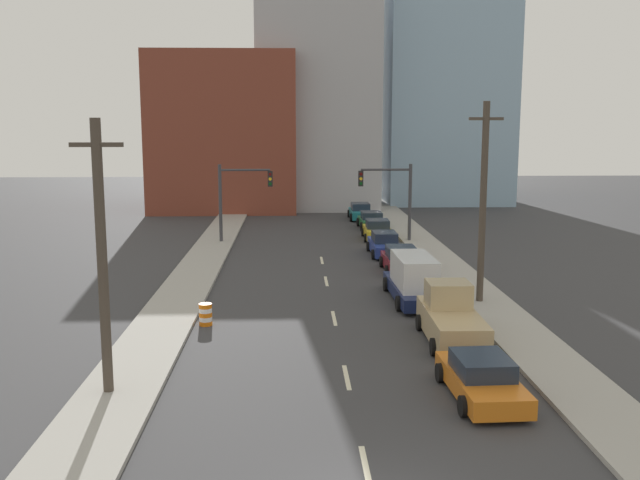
% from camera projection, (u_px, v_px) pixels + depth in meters
% --- Properties ---
extents(sidewalk_left, '(2.64, 89.07, 0.16)m').
position_uv_depth(sidewalk_left, '(226.00, 225.00, 59.56)').
color(sidewalk_left, '#9E9B93').
rests_on(sidewalk_left, ground).
extents(sidewalk_right, '(2.64, 89.07, 0.16)m').
position_uv_depth(sidewalk_right, '(402.00, 224.00, 60.12)').
color(sidewalk_right, '#9E9B93').
rests_on(sidewalk_right, ground).
extents(lane_stripe_at_2m, '(0.16, 2.40, 0.01)m').
position_uv_depth(lane_stripe_at_2m, '(366.00, 468.00, 17.92)').
color(lane_stripe_at_2m, beige).
rests_on(lane_stripe_at_2m, ground).
extents(lane_stripe_at_8m, '(0.16, 2.40, 0.01)m').
position_uv_depth(lane_stripe_at_8m, '(347.00, 377.00, 24.28)').
color(lane_stripe_at_8m, beige).
rests_on(lane_stripe_at_8m, ground).
extents(lane_stripe_at_16m, '(0.16, 2.40, 0.01)m').
position_uv_depth(lane_stripe_at_16m, '(334.00, 318.00, 31.60)').
color(lane_stripe_at_16m, beige).
rests_on(lane_stripe_at_16m, ground).
extents(lane_stripe_at_23m, '(0.16, 2.40, 0.01)m').
position_uv_depth(lane_stripe_at_23m, '(326.00, 281.00, 38.97)').
color(lane_stripe_at_23m, beige).
rests_on(lane_stripe_at_23m, ground).
extents(lane_stripe_at_29m, '(0.16, 2.40, 0.01)m').
position_uv_depth(lane_stripe_at_29m, '(322.00, 260.00, 44.86)').
color(lane_stripe_at_29m, beige).
rests_on(lane_stripe_at_29m, ground).
extents(building_brick_left, '(14.00, 16.00, 15.17)m').
position_uv_depth(building_brick_left, '(227.00, 132.00, 72.70)').
color(building_brick_left, brown).
rests_on(building_brick_left, ground).
extents(building_office_center, '(12.00, 20.00, 23.11)m').
position_uv_depth(building_office_center, '(316.00, 94.00, 76.34)').
color(building_office_center, '#A8A8AD').
rests_on(building_office_center, ground).
extents(building_glass_right, '(13.00, 20.00, 34.91)m').
position_uv_depth(building_glass_right, '(438.00, 42.00, 79.85)').
color(building_glass_right, '#8CADC6').
rests_on(building_glass_right, ground).
extents(traffic_signal_left, '(3.86, 0.35, 5.66)m').
position_uv_depth(traffic_signal_left, '(236.00, 193.00, 50.62)').
color(traffic_signal_left, '#38383D').
rests_on(traffic_signal_left, ground).
extents(traffic_signal_right, '(3.86, 0.35, 5.66)m').
position_uv_depth(traffic_signal_right, '(395.00, 192.00, 51.04)').
color(traffic_signal_right, '#38383D').
rests_on(traffic_signal_right, ground).
extents(utility_pole_left_near, '(1.60, 0.32, 8.73)m').
position_uv_depth(utility_pole_left_near, '(102.00, 257.00, 21.92)').
color(utility_pole_left_near, '#473D33').
rests_on(utility_pole_left_near, ground).
extents(utility_pole_right_mid, '(1.60, 0.32, 9.55)m').
position_uv_depth(utility_pole_right_mid, '(483.00, 202.00, 33.28)').
color(utility_pole_right_mid, '#473D33').
rests_on(utility_pole_right_mid, ground).
extents(traffic_barrel, '(0.56, 0.56, 0.95)m').
position_uv_depth(traffic_barrel, '(206.00, 314.00, 30.43)').
color(traffic_barrel, orange).
rests_on(traffic_barrel, ground).
extents(sedan_orange, '(2.29, 4.67, 1.36)m').
position_uv_depth(sedan_orange, '(482.00, 378.00, 22.41)').
color(sedan_orange, orange).
rests_on(sedan_orange, ground).
extents(pickup_truck_tan, '(2.28, 5.36, 2.25)m').
position_uv_depth(pickup_truck_tan, '(451.00, 319.00, 28.22)').
color(pickup_truck_tan, tan).
rests_on(pickup_truck_tan, ground).
extents(box_truck_navy, '(2.32, 6.41, 2.26)m').
position_uv_depth(box_truck_navy, '(413.00, 280.00, 34.46)').
color(box_truck_navy, '#141E47').
rests_on(box_truck_navy, ground).
extents(sedan_maroon, '(2.14, 4.31, 1.49)m').
position_uv_depth(sedan_maroon, '(401.00, 260.00, 41.41)').
color(sedan_maroon, maroon).
rests_on(sedan_maroon, ground).
extents(sedan_blue, '(2.02, 4.75, 1.53)m').
position_uv_depth(sedan_blue, '(384.00, 245.00, 46.57)').
color(sedan_blue, navy).
rests_on(sedan_blue, ground).
extents(sedan_yellow, '(2.23, 4.40, 1.46)m').
position_uv_depth(sedan_yellow, '(377.00, 230.00, 52.92)').
color(sedan_yellow, gold).
rests_on(sedan_yellow, ground).
extents(sedan_green, '(2.17, 4.42, 1.39)m').
position_uv_depth(sedan_green, '(371.00, 221.00, 58.22)').
color(sedan_green, '#1E6033').
rests_on(sedan_green, ground).
extents(sedan_teal, '(2.08, 4.50, 1.47)m').
position_uv_depth(sedan_teal, '(360.00, 212.00, 63.73)').
color(sedan_teal, '#196B75').
rests_on(sedan_teal, ground).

